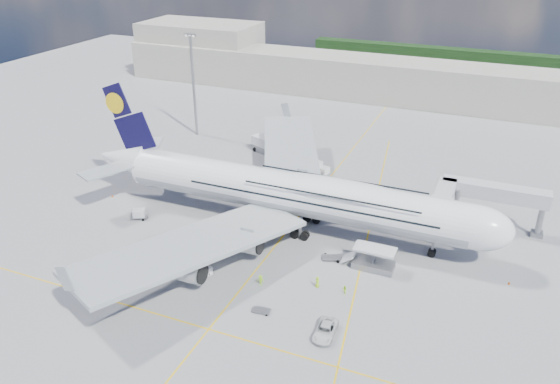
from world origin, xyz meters
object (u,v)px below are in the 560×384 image
at_px(cargo_loader, 373,261).
at_px(dolly_back, 139,214).
at_px(service_van, 325,331).
at_px(crew_nose, 427,237).
at_px(cone_wing_left_outer, 278,150).
at_px(dolly_nose_near, 332,257).
at_px(crew_loader, 344,290).
at_px(dolly_row_b, 191,241).
at_px(cone_nose, 509,283).
at_px(dolly_row_c, 169,260).
at_px(cone_wing_left_inner, 280,190).
at_px(airliner, 292,193).
at_px(dolly_nose_far, 261,310).
at_px(cone_wing_right_inner, 196,266).
at_px(catering_truck_inner, 314,169).
at_px(cone_wing_right_outer, 94,304).
at_px(baggage_tug, 204,268).
at_px(crew_tug, 261,280).
at_px(cone_tail, 112,196).
at_px(jet_bridge, 474,196).
at_px(catering_truck_outer, 265,146).
at_px(dolly_row_a, 153,239).
at_px(light_mast, 193,84).
at_px(crew_wing, 154,264).
at_px(crew_van, 317,282).

bearing_deg(cargo_loader, dolly_back, -178.88).
bearing_deg(dolly_back, service_van, -49.86).
bearing_deg(crew_nose, cone_wing_left_outer, 128.18).
relative_size(dolly_nose_near, crew_loader, 2.36).
xyz_separation_m(dolly_row_b, crew_nose, (36.63, 16.65, 0.08)).
relative_size(service_van, cone_nose, 11.25).
bearing_deg(dolly_row_c, crew_nose, 13.59).
xyz_separation_m(dolly_row_b, dolly_nose_near, (23.27, 5.14, -0.51)).
bearing_deg(cone_wing_left_inner, airliner, -58.84).
xyz_separation_m(dolly_nose_far, cone_wing_left_outer, (-21.23, 56.57, -0.03)).
bearing_deg(dolly_back, cone_nose, -23.60).
distance_m(dolly_back, cone_wing_right_inner, 20.54).
bearing_deg(catering_truck_inner, cone_wing_right_outer, -88.28).
distance_m(dolly_nose_far, baggage_tug, 13.39).
height_order(cone_wing_left_inner, cone_wing_left_outer, cone_wing_left_inner).
distance_m(crew_tug, cone_tail, 42.48).
xyz_separation_m(cargo_loader, cone_tail, (-54.10, 4.32, -1.00)).
bearing_deg(dolly_back, dolly_nose_far, -54.16).
height_order(dolly_row_b, baggage_tug, baggage_tug).
xyz_separation_m(jet_bridge, cargo_loader, (-12.99, -18.04, -5.60)).
height_order(baggage_tug, cone_wing_left_outer, baggage_tug).
xyz_separation_m(catering_truck_outer, cone_tail, (-18.60, -33.07, -1.59)).
distance_m(crew_loader, cone_wing_right_inner, 23.86).
relative_size(catering_truck_outer, crew_nose, 3.79).
bearing_deg(dolly_row_a, dolly_back, 131.68).
relative_size(light_mast, crew_tug, 14.71).
xyz_separation_m(dolly_row_c, cone_wing_left_outer, (-2.93, 51.73, -0.81)).
bearing_deg(cone_wing_left_inner, baggage_tug, -89.93).
distance_m(dolly_nose_far, cone_wing_left_inner, 38.39).
xyz_separation_m(service_van, crew_wing, (-29.93, 4.46, 0.07)).
height_order(crew_wing, crew_van, crew_van).
bearing_deg(crew_wing, cone_wing_right_inner, -40.77).
bearing_deg(cone_wing_left_inner, jet_bridge, -2.31).
bearing_deg(catering_truck_outer, dolly_back, -79.54).
distance_m(crew_van, cone_tail, 49.32).
relative_size(baggage_tug, cone_wing_left_inner, 4.83).
height_order(jet_bridge, dolly_back, jet_bridge).
xyz_separation_m(catering_truck_outer, crew_wing, (3.65, -50.87, -1.01)).
xyz_separation_m(dolly_row_a, crew_loader, (34.80, -1.85, 0.42)).
xyz_separation_m(jet_bridge, catering_truck_outer, (-48.49, 19.35, -5.01)).
distance_m(cargo_loader, service_van, 18.05).
xyz_separation_m(baggage_tug, cone_tail, (-30.06, 15.78, -0.52)).
bearing_deg(cone_wing_left_inner, crew_loader, -51.87).
xyz_separation_m(light_mast, crew_nose, (63.45, -30.76, -12.26)).
bearing_deg(cone_wing_left_outer, cone_wing_right_outer, -91.27).
xyz_separation_m(crew_tug, cone_wing_right_outer, (-19.94, -13.78, -0.56)).
bearing_deg(cargo_loader, airliner, 156.77).
height_order(crew_tug, cone_wing_right_inner, crew_tug).
bearing_deg(dolly_row_c, catering_truck_outer, 77.42).
height_order(baggage_tug, crew_wing, baggage_tug).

